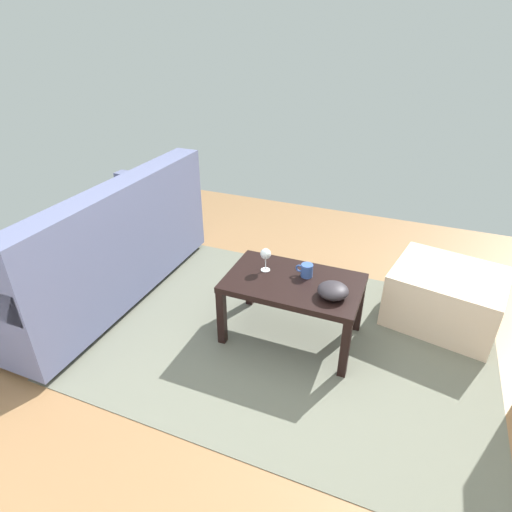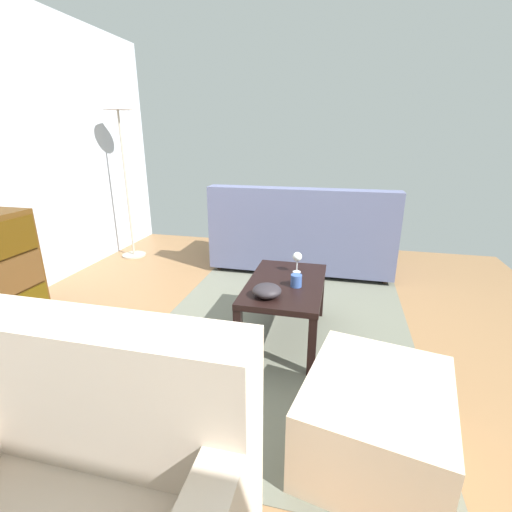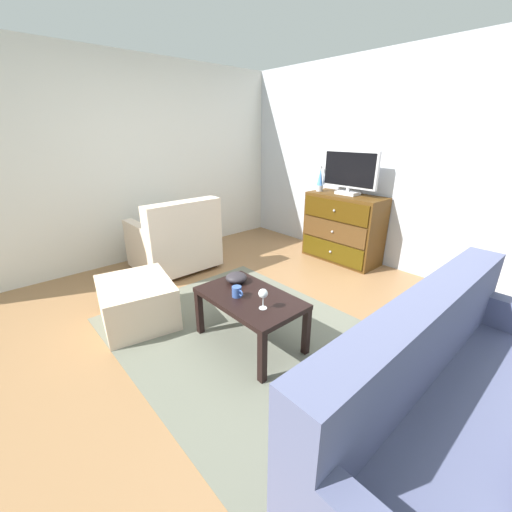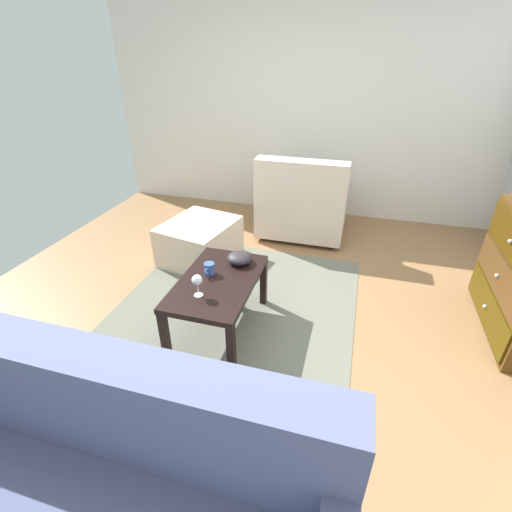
# 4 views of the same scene
# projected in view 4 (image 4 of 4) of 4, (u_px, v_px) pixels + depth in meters

# --- Properties ---
(ground_plane) EXTENTS (5.20, 4.93, 0.05)m
(ground_plane) POSITION_uv_depth(u_px,v_px,m) (256.00, 321.00, 2.90)
(ground_plane) COLOR olive
(wall_plain_left) EXTENTS (0.12, 4.93, 2.53)m
(wall_plain_left) POSITION_uv_depth(u_px,v_px,m) (312.00, 107.00, 4.23)
(wall_plain_left) COLOR silver
(wall_plain_left) RESTS_ON ground_plane
(area_rug) EXTENTS (2.60, 1.90, 0.01)m
(area_rug) POSITION_uv_depth(u_px,v_px,m) (224.00, 329.00, 2.77)
(area_rug) COLOR #626556
(area_rug) RESTS_ON ground_plane
(coffee_table) EXTENTS (0.85, 0.52, 0.44)m
(coffee_table) POSITION_uv_depth(u_px,v_px,m) (218.00, 287.00, 2.61)
(coffee_table) COLOR black
(coffee_table) RESTS_ON ground_plane
(wine_glass) EXTENTS (0.07, 0.07, 0.16)m
(wine_glass) POSITION_uv_depth(u_px,v_px,m) (197.00, 281.00, 2.36)
(wine_glass) COLOR silver
(wine_glass) RESTS_ON coffee_table
(mug) EXTENTS (0.11, 0.08, 0.08)m
(mug) POSITION_uv_depth(u_px,v_px,m) (209.00, 269.00, 2.62)
(mug) COLOR #355399
(mug) RESTS_ON coffee_table
(bowl_decorative) EXTENTS (0.18, 0.18, 0.08)m
(bowl_decorative) POSITION_uv_depth(u_px,v_px,m) (239.00, 258.00, 2.76)
(bowl_decorative) COLOR #292429
(bowl_decorative) RESTS_ON coffee_table
(armchair) EXTENTS (0.80, 0.93, 0.91)m
(armchair) POSITION_uv_depth(u_px,v_px,m) (303.00, 204.00, 4.02)
(armchair) COLOR #332319
(armchair) RESTS_ON ground_plane
(ottoman) EXTENTS (0.80, 0.73, 0.40)m
(ottoman) POSITION_uv_depth(u_px,v_px,m) (200.00, 241.00, 3.60)
(ottoman) COLOR beige
(ottoman) RESTS_ON ground_plane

